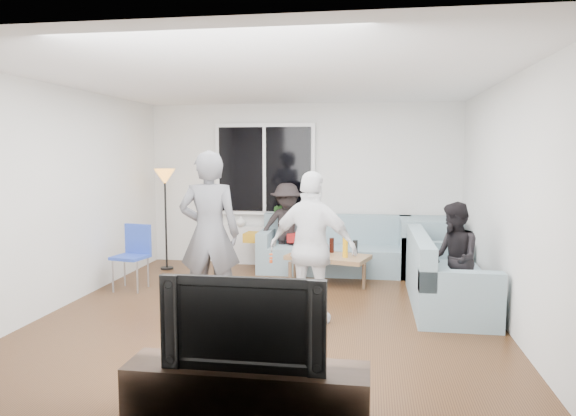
% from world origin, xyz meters
% --- Properties ---
extents(floor, '(5.00, 5.50, 0.04)m').
position_xyz_m(floor, '(0.00, 0.00, -0.02)').
color(floor, '#56351C').
rests_on(floor, ground).
extents(ceiling, '(5.00, 5.50, 0.04)m').
position_xyz_m(ceiling, '(0.00, 0.00, 2.62)').
color(ceiling, white).
rests_on(ceiling, ground).
extents(wall_back, '(5.00, 0.04, 2.60)m').
position_xyz_m(wall_back, '(0.00, 2.77, 1.30)').
color(wall_back, silver).
rests_on(wall_back, ground).
extents(wall_front, '(5.00, 0.04, 2.60)m').
position_xyz_m(wall_front, '(0.00, -2.77, 1.30)').
color(wall_front, silver).
rests_on(wall_front, ground).
extents(wall_left, '(0.04, 5.50, 2.60)m').
position_xyz_m(wall_left, '(-2.52, 0.00, 1.30)').
color(wall_left, silver).
rests_on(wall_left, ground).
extents(wall_right, '(0.04, 5.50, 2.60)m').
position_xyz_m(wall_right, '(2.52, 0.00, 1.30)').
color(wall_right, silver).
rests_on(wall_right, ground).
extents(window_frame, '(1.62, 0.06, 1.47)m').
position_xyz_m(window_frame, '(-0.60, 2.69, 1.55)').
color(window_frame, white).
rests_on(window_frame, wall_back).
extents(window_glass, '(1.50, 0.02, 1.35)m').
position_xyz_m(window_glass, '(-0.60, 2.65, 1.55)').
color(window_glass, black).
rests_on(window_glass, window_frame).
extents(window_mullion, '(0.05, 0.03, 1.35)m').
position_xyz_m(window_mullion, '(-0.60, 2.64, 1.55)').
color(window_mullion, white).
rests_on(window_mullion, window_frame).
extents(radiator, '(1.30, 0.12, 0.62)m').
position_xyz_m(radiator, '(-0.60, 2.65, 0.31)').
color(radiator, silver).
rests_on(radiator, floor).
extents(potted_plant, '(0.24, 0.22, 0.36)m').
position_xyz_m(potted_plant, '(-0.38, 2.62, 0.80)').
color(potted_plant, '#305F26').
rests_on(potted_plant, radiator).
extents(vase, '(0.21, 0.21, 0.17)m').
position_xyz_m(vase, '(-0.99, 2.62, 0.71)').
color(vase, silver).
rests_on(vase, radiator).
extents(sofa_back_section, '(2.30, 0.85, 0.85)m').
position_xyz_m(sofa_back_section, '(0.56, 2.27, 0.42)').
color(sofa_back_section, gray).
rests_on(sofa_back_section, floor).
extents(sofa_right_section, '(2.00, 0.85, 0.85)m').
position_xyz_m(sofa_right_section, '(2.02, 0.66, 0.42)').
color(sofa_right_section, gray).
rests_on(sofa_right_section, floor).
extents(sofa_corner, '(0.85, 0.85, 0.85)m').
position_xyz_m(sofa_corner, '(1.96, 2.27, 0.42)').
color(sofa_corner, gray).
rests_on(sofa_corner, floor).
extents(cushion_yellow, '(0.40, 0.35, 0.14)m').
position_xyz_m(cushion_yellow, '(-0.64, 2.25, 0.51)').
color(cushion_yellow, '#BC841B').
rests_on(cushion_yellow, sofa_back_section).
extents(cushion_red, '(0.38, 0.33, 0.13)m').
position_xyz_m(cushion_red, '(0.00, 2.33, 0.51)').
color(cushion_red, maroon).
rests_on(cushion_red, sofa_back_section).
extents(coffee_table, '(1.22, 0.89, 0.40)m').
position_xyz_m(coffee_table, '(0.52, 1.54, 0.20)').
color(coffee_table, '#9D764C').
rests_on(coffee_table, floor).
extents(pitcher, '(0.17, 0.17, 0.17)m').
position_xyz_m(pitcher, '(0.37, 1.57, 0.49)').
color(pitcher, maroon).
rests_on(pitcher, coffee_table).
extents(side_chair, '(0.47, 0.47, 0.86)m').
position_xyz_m(side_chair, '(-2.05, 0.79, 0.43)').
color(side_chair, '#2944B1').
rests_on(side_chair, floor).
extents(floor_lamp, '(0.32, 0.32, 1.56)m').
position_xyz_m(floor_lamp, '(-2.05, 2.06, 0.78)').
color(floor_lamp, orange).
rests_on(floor_lamp, floor).
extents(player_left, '(0.72, 0.52, 1.85)m').
position_xyz_m(player_left, '(-0.67, -0.11, 0.92)').
color(player_left, '#54555A').
rests_on(player_left, floor).
extents(player_right, '(1.02, 0.61, 1.63)m').
position_xyz_m(player_right, '(0.50, -0.27, 0.82)').
color(player_right, white).
rests_on(player_right, floor).
extents(spectator_right, '(0.56, 0.68, 1.28)m').
position_xyz_m(spectator_right, '(2.02, 0.28, 0.64)').
color(spectator_right, black).
rests_on(spectator_right, floor).
extents(spectator_back, '(0.98, 0.73, 1.35)m').
position_xyz_m(spectator_back, '(-0.18, 2.30, 0.68)').
color(spectator_back, black).
rests_on(spectator_back, floor).
extents(tv_console, '(1.60, 0.40, 0.44)m').
position_xyz_m(tv_console, '(0.31, -2.50, 0.22)').
color(tv_console, '#301F18').
rests_on(tv_console, floor).
extents(television, '(1.06, 0.14, 0.61)m').
position_xyz_m(television, '(0.31, -2.50, 0.75)').
color(television, black).
rests_on(television, tv_console).
extents(bottle_c, '(0.07, 0.07, 0.21)m').
position_xyz_m(bottle_c, '(0.56, 1.73, 0.51)').
color(bottle_c, black).
rests_on(bottle_c, coffee_table).
extents(bottle_e, '(0.07, 0.07, 0.19)m').
position_xyz_m(bottle_e, '(0.89, 1.70, 0.50)').
color(bottle_e, black).
rests_on(bottle_e, coffee_table).
extents(bottle_a, '(0.07, 0.07, 0.20)m').
position_xyz_m(bottle_a, '(0.25, 1.60, 0.50)').
color(bottle_a, '#C1630B').
rests_on(bottle_a, coffee_table).
extents(bottle_b, '(0.08, 0.08, 0.24)m').
position_xyz_m(bottle_b, '(0.45, 1.46, 0.52)').
color(bottle_b, green).
rests_on(bottle_b, coffee_table).
extents(bottle_d, '(0.07, 0.07, 0.28)m').
position_xyz_m(bottle_d, '(0.76, 1.41, 0.54)').
color(bottle_d, '#FFB216').
rests_on(bottle_d, coffee_table).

